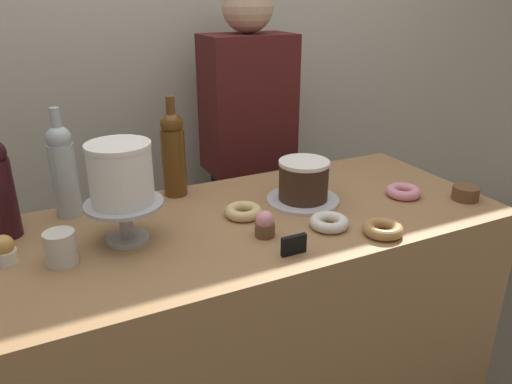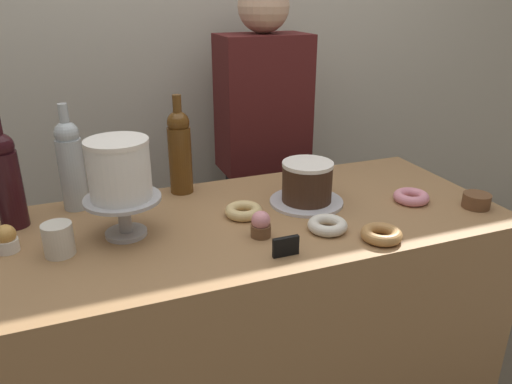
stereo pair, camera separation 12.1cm
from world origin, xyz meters
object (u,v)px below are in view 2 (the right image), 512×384
(wine_bottle_amber, at_px, (180,150))
(cake_stand_pedestal, at_px, (124,209))
(white_layer_cake, at_px, (119,169))
(donut_pink, at_px, (411,197))
(cupcake_strawberry, at_px, (261,225))
(price_sign_chalkboard, at_px, (286,246))
(donut_glazed, at_px, (244,211))
(donut_sugar, at_px, (327,225))
(cupcake_caramel, at_px, (6,239))
(chocolate_round_cake, at_px, (307,181))
(wine_bottle_clear, at_px, (71,164))
(coffee_cup_ceramic, at_px, (58,239))
(wine_bottle_dark_red, at_px, (7,179))
(barista_figure, at_px, (263,169))
(donut_maple, at_px, (381,234))
(cookie_stack, at_px, (476,201))

(wine_bottle_amber, bearing_deg, cake_stand_pedestal, -130.08)
(white_layer_cake, distance_m, donut_pink, 0.90)
(cupcake_strawberry, distance_m, donut_pink, 0.54)
(price_sign_chalkboard, bearing_deg, donut_glazed, 94.19)
(donut_sugar, bearing_deg, white_layer_cake, 161.86)
(cupcake_caramel, height_order, donut_glazed, cupcake_caramel)
(cupcake_caramel, bearing_deg, price_sign_chalkboard, -22.79)
(cake_stand_pedestal, xyz_separation_m, chocolate_round_cake, (0.56, 0.02, -0.00))
(cake_stand_pedestal, xyz_separation_m, white_layer_cake, (0.00, -0.00, 0.12))
(cake_stand_pedestal, distance_m, donut_sugar, 0.56)
(wine_bottle_clear, height_order, coffee_cup_ceramic, wine_bottle_clear)
(white_layer_cake, height_order, cupcake_strawberry, white_layer_cake)
(cupcake_caramel, bearing_deg, wine_bottle_dark_red, 86.77)
(donut_pink, xyz_separation_m, barista_figure, (-0.24, 0.69, -0.11))
(wine_bottle_amber, relative_size, donut_maple, 2.91)
(barista_figure, bearing_deg, white_layer_cake, -137.02)
(chocolate_round_cake, bearing_deg, coffee_cup_ceramic, -174.58)
(wine_bottle_amber, bearing_deg, donut_maple, -51.47)
(chocolate_round_cake, xyz_separation_m, coffee_cup_ceramic, (-0.73, -0.07, -0.03))
(wine_bottle_clear, height_order, wine_bottle_dark_red, same)
(cupcake_strawberry, height_order, donut_maple, cupcake_strawberry)
(cookie_stack, bearing_deg, chocolate_round_cake, 155.56)
(white_layer_cake, xyz_separation_m, coffee_cup_ceramic, (-0.17, -0.05, -0.15))
(white_layer_cake, xyz_separation_m, cupcake_strawberry, (0.34, -0.14, -0.16))
(cupcake_strawberry, height_order, donut_sugar, cupcake_strawberry)
(wine_bottle_dark_red, relative_size, barista_figure, 0.20)
(cupcake_strawberry, distance_m, barista_figure, 0.81)
(donut_sugar, bearing_deg, wine_bottle_dark_red, 157.05)
(coffee_cup_ceramic, bearing_deg, chocolate_round_cake, 5.42)
(cupcake_strawberry, bearing_deg, donut_glazed, 89.84)
(donut_sugar, xyz_separation_m, donut_glazed, (-0.19, 0.18, 0.00))
(wine_bottle_amber, distance_m, barista_figure, 0.60)
(cake_stand_pedestal, relative_size, coffee_cup_ceramic, 2.43)
(cake_stand_pedestal, height_order, donut_pink, cake_stand_pedestal)
(wine_bottle_clear, height_order, donut_maple, wine_bottle_clear)
(donut_maple, bearing_deg, coffee_cup_ceramic, 164.44)
(white_layer_cake, height_order, chocolate_round_cake, white_layer_cake)
(cupcake_caramel, bearing_deg, wine_bottle_amber, 25.19)
(cake_stand_pedestal, height_order, white_layer_cake, white_layer_cake)
(cake_stand_pedestal, bearing_deg, white_layer_cake, -1.79)
(cake_stand_pedestal, relative_size, cookie_stack, 2.46)
(donut_pink, relative_size, donut_glazed, 1.00)
(white_layer_cake, height_order, price_sign_chalkboard, white_layer_cake)
(coffee_cup_ceramic, bearing_deg, white_layer_cake, 16.11)
(cupcake_caramel, distance_m, donut_sugar, 0.85)
(wine_bottle_amber, distance_m, donut_maple, 0.69)
(donut_pink, bearing_deg, coffee_cup_ceramic, 177.87)
(donut_maple, bearing_deg, wine_bottle_dark_red, 154.23)
(donut_sugar, relative_size, donut_pink, 1.00)
(wine_bottle_dark_red, distance_m, barista_figure, 1.05)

